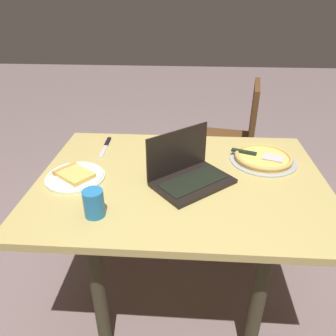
% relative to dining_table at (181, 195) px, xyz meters
% --- Properties ---
extents(ground_plane, '(12.00, 12.00, 0.00)m').
position_rel_dining_table_xyz_m(ground_plane, '(0.00, 0.00, -0.65)').
color(ground_plane, '#725F5D').
extents(dining_table, '(1.31, 0.96, 0.75)m').
position_rel_dining_table_xyz_m(dining_table, '(0.00, 0.00, 0.00)').
color(dining_table, tan).
rests_on(dining_table, ground_plane).
extents(laptop, '(0.40, 0.39, 0.22)m').
position_rel_dining_table_xyz_m(laptop, '(0.03, -0.03, 0.14)').
color(laptop, black).
rests_on(laptop, dining_table).
extents(pizza_plate, '(0.27, 0.27, 0.04)m').
position_rel_dining_table_xyz_m(pizza_plate, '(-0.48, -0.04, 0.11)').
color(pizza_plate, white).
rests_on(pizza_plate, dining_table).
extents(pizza_tray, '(0.33, 0.33, 0.04)m').
position_rel_dining_table_xyz_m(pizza_tray, '(0.40, 0.19, 0.12)').
color(pizza_tray, '#959EA1').
rests_on(pizza_tray, dining_table).
extents(table_knife, '(0.03, 0.24, 0.01)m').
position_rel_dining_table_xyz_m(table_knife, '(-0.42, 0.31, 0.10)').
color(table_knife, '#B8B4BE').
rests_on(table_knife, dining_table).
extents(drink_cup, '(0.08, 0.08, 0.11)m').
position_rel_dining_table_xyz_m(drink_cup, '(-0.32, -0.30, 0.15)').
color(drink_cup, '#2370AD').
rests_on(drink_cup, dining_table).
extents(chair_near, '(0.50, 0.50, 0.92)m').
position_rel_dining_table_xyz_m(chair_near, '(0.39, 1.05, -0.13)').
color(chair_near, '#52331A').
rests_on(chair_near, ground_plane).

